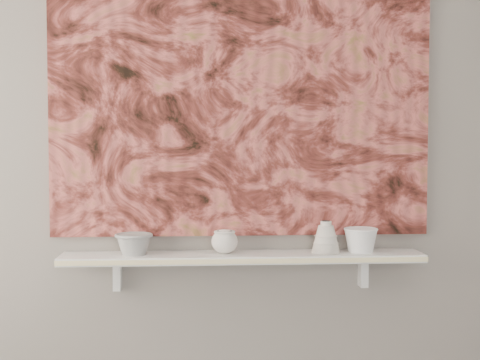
{
  "coord_description": "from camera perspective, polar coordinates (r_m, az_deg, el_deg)",
  "views": [
    {
      "loc": [
        -0.18,
        -1.06,
        1.35
      ],
      "look_at": [
        -0.01,
        1.49,
        1.22
      ],
      "focal_mm": 50.0,
      "sensor_mm": 36.0,
      "label": 1
    }
  ],
  "objects": [
    {
      "name": "bracket_left",
      "position": [
        2.69,
        -10.42,
        -7.96
      ],
      "size": [
        0.03,
        0.06,
        0.12
      ],
      "primitive_type": "cube",
      "color": "silver",
      "rests_on": "wall_back"
    },
    {
      "name": "bowl_white",
      "position": [
        2.67,
        10.26,
        -5.05
      ],
      "size": [
        0.17,
        0.17,
        0.1
      ],
      "primitive_type": null,
      "rotation": [
        0.0,
        0.0,
        0.35
      ],
      "color": "white",
      "rests_on": "shelf"
    },
    {
      "name": "house_motif",
      "position": [
        2.71,
        9.69,
        0.47
      ],
      "size": [
        0.09,
        0.0,
        0.08
      ],
      "primitive_type": "cube",
      "color": "black",
      "rests_on": "painting"
    },
    {
      "name": "cup_cream",
      "position": [
        2.59,
        -1.33,
        -5.28
      ],
      "size": [
        0.13,
        0.13,
        0.09
      ],
      "primitive_type": null,
      "rotation": [
        0.0,
        0.0,
        -0.36
      ],
      "color": "silver",
      "rests_on": "shelf"
    },
    {
      "name": "bell_vessel",
      "position": [
        2.63,
        7.34,
        -4.83
      ],
      "size": [
        0.13,
        0.13,
        0.12
      ],
      "primitive_type": null,
      "rotation": [
        0.0,
        0.0,
        0.22
      ],
      "color": "beige",
      "rests_on": "shelf"
    },
    {
      "name": "bowl_grey",
      "position": [
        2.6,
        -9.05,
        -5.39
      ],
      "size": [
        0.16,
        0.16,
        0.08
      ],
      "primitive_type": null,
      "rotation": [
        0.0,
        0.0,
        0.14
      ],
      "color": "gray",
      "rests_on": "shelf"
    },
    {
      "name": "painting",
      "position": [
        2.65,
        0.13,
        7.12
      ],
      "size": [
        1.5,
        0.02,
        1.1
      ],
      "primitive_type": "cube",
      "color": "maroon",
      "rests_on": "wall_back"
    },
    {
      "name": "shelf_stripe",
      "position": [
        2.51,
        0.4,
        -6.96
      ],
      "size": [
        1.4,
        0.01,
        0.02
      ],
      "primitive_type": "cube",
      "color": "#F5E4A3",
      "rests_on": "shelf"
    },
    {
      "name": "bracket_right",
      "position": [
        2.76,
        10.46,
        -7.7
      ],
      "size": [
        0.03,
        0.06,
        0.12
      ],
      "primitive_type": "cube",
      "color": "silver",
      "rests_on": "wall_back"
    },
    {
      "name": "wall_back",
      "position": [
        2.66,
        0.11,
        3.01
      ],
      "size": [
        3.6,
        0.0,
        3.6
      ],
      "primitive_type": "plane",
      "rotation": [
        1.57,
        0.0,
        0.0
      ],
      "color": "gray",
      "rests_on": "floor"
    },
    {
      "name": "shelf",
      "position": [
        2.6,
        0.25,
        -6.61
      ],
      "size": [
        1.4,
        0.18,
        0.03
      ],
      "primitive_type": "cube",
      "color": "silver",
      "rests_on": "wall_back"
    }
  ]
}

